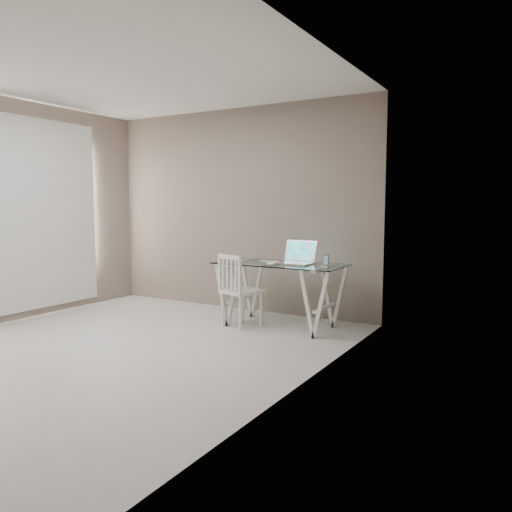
# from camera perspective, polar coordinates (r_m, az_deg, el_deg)

# --- Properties ---
(room) EXTENTS (4.50, 4.52, 2.71)m
(room) POSITION_cam_1_polar(r_m,az_deg,el_deg) (5.09, -16.44, 8.98)
(room) COLOR #B0AEA9
(room) RESTS_ON ground
(desk) EXTENTS (1.50, 0.70, 0.75)m
(desk) POSITION_cam_1_polar(r_m,az_deg,el_deg) (5.82, 2.77, -4.39)
(desk) COLOR silver
(desk) RESTS_ON ground
(chair) EXTENTS (0.49, 0.49, 0.86)m
(chair) POSITION_cam_1_polar(r_m,az_deg,el_deg) (5.75, -2.18, -3.60)
(chair) COLOR white
(chair) RESTS_ON ground
(laptop) EXTENTS (0.38, 0.35, 0.26)m
(laptop) POSITION_cam_1_polar(r_m,az_deg,el_deg) (5.75, 4.70, -0.25)
(laptop) COLOR silver
(laptop) RESTS_ON desk
(keyboard) EXTENTS (0.30, 0.13, 0.01)m
(keyboard) POSITION_cam_1_polar(r_m,az_deg,el_deg) (5.85, 1.86, -0.70)
(keyboard) COLOR silver
(keyboard) RESTS_ON desk
(mouse) EXTENTS (0.10, 0.06, 0.03)m
(mouse) POSITION_cam_1_polar(r_m,az_deg,el_deg) (5.58, 1.71, -0.90)
(mouse) COLOR white
(mouse) RESTS_ON desk
(phone_dock) EXTENTS (0.07, 0.07, 0.13)m
(phone_dock) POSITION_cam_1_polar(r_m,az_deg,el_deg) (5.48, 7.97, -0.87)
(phone_dock) COLOR white
(phone_dock) RESTS_ON desk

